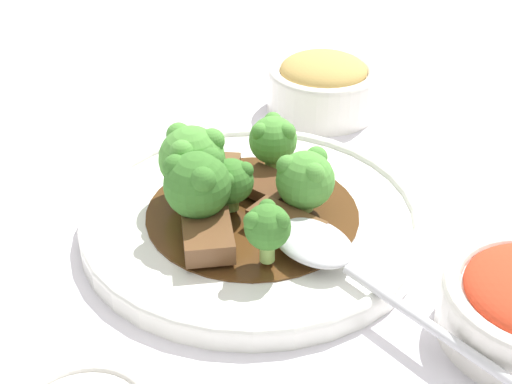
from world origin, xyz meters
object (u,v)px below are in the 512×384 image
Objects in this scene: broccoli_floret_5 at (309,177)px; beef_strip_0 at (271,185)px; main_plate at (256,218)px; beef_strip_2 at (218,170)px; serving_spoon at (331,252)px; side_bowl_appetizer at (326,84)px; broccoli_floret_4 at (235,183)px; broccoli_floret_1 at (196,157)px; broccoli_floret_3 at (272,227)px; beef_strip_3 at (290,222)px; broccoli_floret_0 at (276,139)px; beef_strip_1 at (212,236)px; broccoli_floret_2 at (201,184)px.

beef_strip_0 is at bearing 50.89° from broccoli_floret_5.
main_plate is 5.07× the size of beef_strip_2.
serving_spoon is 1.62× the size of side_bowl_appetizer.
broccoli_floret_4 is 0.22m from side_bowl_appetizer.
broccoli_floret_1 reaches higher than broccoli_floret_3.
broccoli_floret_1 is at bearing 78.17° from broccoli_floret_5.
beef_strip_3 is at bearing -123.11° from broccoli_floret_1.
broccoli_floret_0 is (0.06, -0.02, 0.04)m from main_plate.
main_plate is at bearing -34.49° from beef_strip_1.
beef_strip_1 is 0.92× the size of broccoli_floret_2.
broccoli_floret_2 is at bearing 153.23° from side_bowl_appetizer.
broccoli_floret_0 is 1.04× the size of broccoli_floret_3.
broccoli_floret_3 is at bearing 176.77° from broccoli_floret_0.
serving_spoon is (-0.04, -0.09, -0.03)m from broccoli_floret_2.
serving_spoon is at bearing -143.61° from beef_strip_3.
broccoli_floret_1 reaches higher than beef_strip_2.
beef_strip_0 is at bearing -44.58° from broccoli_floret_4.
broccoli_floret_2 reaches higher than main_plate.
beef_strip_3 is 1.04× the size of broccoli_floret_1.
main_plate is 4.64× the size of beef_strip_0.
broccoli_floret_3 is (-0.02, -0.04, 0.02)m from beef_strip_1.
beef_strip_0 is 0.05m from beef_strip_3.
broccoli_floret_0 is 0.79× the size of broccoli_floret_2.
serving_spoon is at bearing -143.41° from beef_strip_2.
beef_strip_0 is 0.32× the size of serving_spoon.
broccoli_floret_1 is at bearing 151.79° from beef_strip_2.
broccoli_floret_5 is (-0.05, -0.07, 0.02)m from beef_strip_2.
broccoli_floret_3 is at bearing 178.64° from beef_strip_0.
broccoli_floret_3 is at bearing 155.44° from broccoli_floret_5.
beef_strip_1 is at bearing 157.45° from side_bowl_appetizer.
side_bowl_appetizer reaches higher than beef_strip_1.
main_plate is at bearing 9.21° from broccoli_floret_3.
broccoli_floret_3 is 1.06× the size of broccoli_floret_4.
main_plate is at bearing 160.57° from side_bowl_appetizer.
broccoli_floret_1 is (-0.04, 0.06, 0.01)m from broccoli_floret_0.
beef_strip_0 is 1.36× the size of broccoli_floret_4.
broccoli_floret_1 reaches higher than broccoli_floret_5.
beef_strip_1 is at bearing -167.63° from broccoli_floret_1.
broccoli_floret_3 is (-0.04, 0.01, 0.02)m from beef_strip_3.
beef_strip_2 is (0.02, 0.04, -0.00)m from beef_strip_0.
beef_strip_0 is at bearing -85.72° from broccoli_floret_1.
beef_strip_3 is 1.43× the size of broccoli_floret_4.
main_plate is at bearing 153.45° from beef_strip_0.
beef_strip_3 reaches higher than beef_strip_2.
beef_strip_2 reaches higher than main_plate.
beef_strip_2 is 0.47× the size of side_bowl_appetizer.
broccoli_floret_5 is at bearing -27.69° from beef_strip_3.
beef_strip_2 is 0.14m from serving_spoon.
beef_strip_0 is at bearing -50.48° from broccoli_floret_2.
serving_spoon is at bearing -115.73° from broccoli_floret_2.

